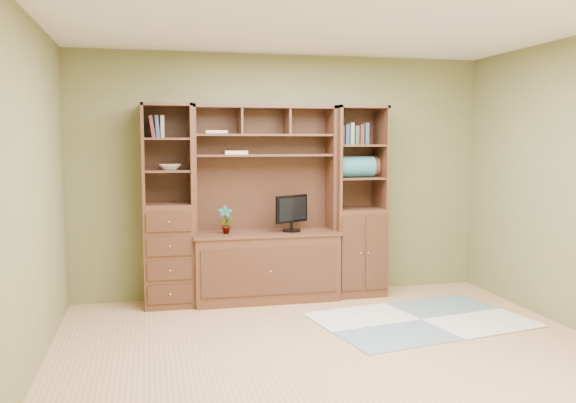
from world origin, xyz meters
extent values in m
cube|color=tan|center=(0.00, 0.00, 0.00)|extent=(4.60, 4.10, 0.04)
cube|color=white|center=(0.00, 0.00, 2.60)|extent=(4.60, 4.10, 0.04)
cube|color=olive|center=(0.00, 2.00, 1.30)|extent=(4.50, 0.04, 2.60)
cube|color=olive|center=(0.00, -2.00, 1.30)|extent=(4.50, 0.04, 2.60)
cube|color=olive|center=(-2.25, 0.00, 1.30)|extent=(0.04, 4.00, 2.60)
cube|color=#4F2C1B|center=(-0.24, 1.73, 1.02)|extent=(1.54, 0.53, 2.05)
cube|color=#4F2C1B|center=(-1.24, 1.77, 1.02)|extent=(0.50, 0.45, 2.05)
cube|color=#4F2C1B|center=(0.78, 1.77, 1.02)|extent=(0.55, 0.45, 2.05)
cube|color=#AAB1B0|center=(1.04, 0.68, 0.01)|extent=(2.08, 1.58, 0.01)
cube|color=black|center=(0.03, 1.70, 0.99)|extent=(0.47, 0.38, 0.53)
imported|color=#B5513D|center=(-0.67, 1.70, 0.87)|extent=(0.15, 0.10, 0.29)
cube|color=beige|center=(-0.54, 1.82, 1.56)|extent=(0.23, 0.17, 0.04)
imported|color=silver|center=(-1.21, 1.77, 1.42)|extent=(0.22, 0.22, 0.06)
cube|color=#2B6971|center=(0.74, 1.73, 1.40)|extent=(0.39, 0.22, 0.22)
cube|color=brown|center=(0.83, 1.85, 1.40)|extent=(0.40, 0.22, 0.22)
camera|label=1|loc=(-1.42, -4.47, 1.69)|focal=38.00mm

